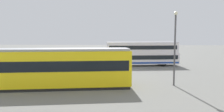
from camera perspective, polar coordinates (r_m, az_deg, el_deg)
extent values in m
plane|color=slate|center=(29.59, 1.18, -3.56)|extent=(160.00, 160.00, 0.00)
cube|color=silver|center=(32.90, 8.19, -0.56)|extent=(11.60, 4.12, 1.73)
cube|color=silver|center=(32.77, 8.23, 2.29)|extent=(11.24, 3.98, 1.55)
cube|color=black|center=(32.88, 8.20, -0.20)|extent=(11.04, 4.07, 0.64)
cube|color=black|center=(32.77, 8.23, 2.43)|extent=(10.69, 3.92, 0.60)
cube|color=#193FA5|center=(32.97, 8.18, -1.63)|extent=(11.38, 4.13, 0.24)
cube|color=#B2B2B7|center=(32.74, 8.25, 3.73)|extent=(11.24, 3.98, 0.10)
cylinder|color=black|center=(32.38, 2.09, -1.89)|extent=(1.35, 2.52, 1.00)
cylinder|color=black|center=(33.82, 13.34, -1.71)|extent=(1.35, 2.52, 1.00)
cube|color=yellow|center=(19.13, -13.58, -3.23)|extent=(12.48, 4.49, 3.12)
cube|color=black|center=(19.08, -13.60, -2.31)|extent=(12.00, 4.44, 0.90)
cube|color=gray|center=(18.95, -13.70, 1.73)|extent=(12.20, 4.25, 0.20)
cube|color=black|center=(19.45, -13.47, -8.14)|extent=(12.21, 4.32, 0.25)
cylinder|color=#4C3F2D|center=(26.86, -9.56, -3.69)|extent=(0.14, 0.14, 0.81)
cylinder|color=#4C3F2D|center=(27.07, -9.44, -3.62)|extent=(0.14, 0.14, 0.81)
cylinder|color=#335938|center=(26.86, -9.53, -2.15)|extent=(0.33, 0.33, 0.62)
sphere|color=beige|center=(26.81, -9.54, -1.25)|extent=(0.22, 0.22, 0.22)
cube|color=gray|center=(23.82, -8.62, -3.28)|extent=(9.22, 0.65, 0.06)
cube|color=gray|center=(23.90, -8.61, -4.47)|extent=(9.22, 0.65, 0.06)
cylinder|color=gray|center=(23.07, 2.53, -4.83)|extent=(0.07, 0.07, 1.05)
cylinder|color=gray|center=(23.91, -8.61, -4.53)|extent=(0.07, 0.07, 1.05)
cylinder|color=gray|center=(25.56, -18.63, -4.10)|extent=(0.07, 0.07, 1.05)
cylinder|color=slate|center=(24.94, -17.96, -2.72)|extent=(0.10, 0.10, 2.42)
cube|color=white|center=(24.80, -18.04, -0.78)|extent=(1.28, 0.27, 0.52)
cylinder|color=#4C4C51|center=(20.19, 16.91, 1.41)|extent=(0.16, 0.16, 6.61)
sphere|color=#F2EFCC|center=(20.26, 17.18, 11.20)|extent=(0.36, 0.36, 0.36)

